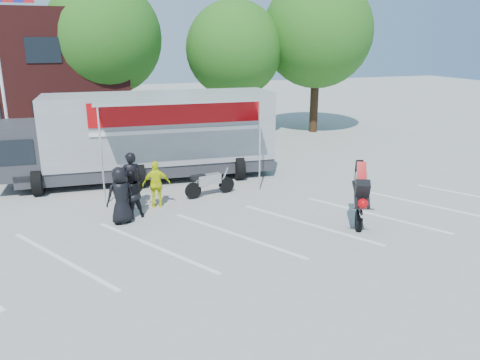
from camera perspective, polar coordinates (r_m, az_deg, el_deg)
ground at (r=12.90m, az=0.10°, el=-8.44°), size 100.00×100.00×0.00m
parking_bay_lines at (r=13.76m, az=-1.32°, el=-6.74°), size 18.09×13.33×0.01m
flagpole at (r=21.10m, az=-26.79°, el=13.86°), size 1.61×0.12×8.00m
tree_left at (r=27.05m, az=-16.26°, el=16.30°), size 6.12×6.12×8.64m
tree_mid at (r=27.48m, az=-0.74°, el=15.63°), size 5.44×5.44×7.68m
tree_right at (r=29.05m, az=9.41°, el=17.32°), size 6.46×6.46×9.12m
transporter_truck at (r=19.58m, az=-10.82°, el=0.18°), size 11.23×6.02×3.46m
parked_motorcycle at (r=17.20m, az=-3.65°, el=-1.89°), size 2.09×1.05×1.05m
stunt_bike_rider at (r=15.22m, az=13.95°, el=-4.91°), size 1.65×2.06×2.20m
spectator_leather_a at (r=14.82m, az=-14.35°, el=-1.84°), size 0.99×0.77×1.79m
spectator_leather_b at (r=15.99m, az=-13.12°, el=-0.09°), size 0.71×0.47×1.95m
spectator_leather_c at (r=15.21m, az=-13.13°, el=-1.68°), size 0.88×0.75×1.59m
spectator_hivis at (r=16.02m, az=-10.14°, el=-0.52°), size 0.98×0.50×1.61m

